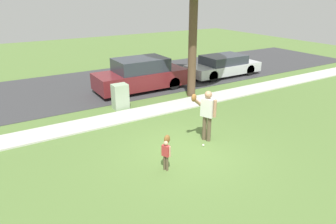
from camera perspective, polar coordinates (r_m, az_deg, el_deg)
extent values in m
plane|color=#567538|center=(12.66, -5.36, -0.55)|extent=(48.00, 48.00, 0.00)
cube|color=beige|center=(12.74, -5.56, -0.28)|extent=(36.00, 1.20, 0.06)
cube|color=#38383A|center=(17.16, -12.96, 4.94)|extent=(36.00, 6.80, 0.02)
cylinder|color=brown|center=(10.37, 7.65, -3.15)|extent=(0.14, 0.14, 0.88)
cylinder|color=brown|center=(10.44, 6.81, -2.92)|extent=(0.14, 0.14, 0.88)
cube|color=silver|center=(10.12, 7.42, 0.83)|extent=(0.38, 0.48, 0.62)
sphere|color=#A87A5B|center=(9.97, 7.54, 3.24)|extent=(0.24, 0.24, 0.24)
cylinder|color=#A87A5B|center=(10.00, 8.74, 0.62)|extent=(0.10, 0.10, 0.59)
cylinder|color=#A87A5B|center=(9.95, 5.43, 1.92)|extent=(0.54, 0.30, 0.42)
ellipsoid|color=brown|center=(9.72, 4.85, 2.67)|extent=(0.26, 0.21, 0.26)
cylinder|color=brown|center=(8.77, -0.64, -9.38)|extent=(0.07, 0.07, 0.46)
cylinder|color=brown|center=(8.72, -0.15, -9.56)|extent=(0.07, 0.07, 0.46)
cube|color=#B73838|center=(8.55, -0.40, -7.22)|extent=(0.20, 0.25, 0.32)
sphere|color=tan|center=(8.44, -0.41, -5.83)|extent=(0.12, 0.12, 0.12)
cylinder|color=tan|center=(8.66, -0.60, -5.94)|extent=(0.28, 0.16, 0.22)
ellipsoid|color=brown|center=(8.69, -0.18, -5.09)|extent=(0.26, 0.21, 0.26)
cylinder|color=tan|center=(8.47, 0.34, -7.42)|extent=(0.05, 0.05, 0.30)
sphere|color=white|center=(10.16, 6.58, -6.16)|extent=(0.07, 0.07, 0.07)
cube|color=#9EB293|center=(13.29, -8.91, 2.86)|extent=(0.64, 0.51, 1.09)
cylinder|color=brown|center=(14.42, 4.64, 13.60)|extent=(0.39, 0.39, 5.55)
cube|color=maroon|center=(15.81, -5.05, 6.21)|extent=(4.70, 1.90, 0.80)
cube|color=#2D333D|center=(15.63, -5.14, 8.78)|extent=(2.59, 1.75, 0.65)
cylinder|color=black|center=(17.25, -1.93, 6.70)|extent=(0.64, 0.22, 0.64)
cylinder|color=black|center=(15.86, 1.08, 5.38)|extent=(0.64, 0.22, 0.64)
cylinder|color=black|center=(16.07, -11.04, 5.21)|extent=(0.64, 0.22, 0.64)
cylinder|color=black|center=(14.57, -8.67, 3.68)|extent=(0.64, 0.22, 0.64)
cube|color=silver|center=(18.86, 10.20, 8.06)|extent=(4.60, 1.80, 0.55)
cube|color=#2D333D|center=(18.75, 10.31, 9.62)|extent=(2.53, 1.66, 0.50)
cylinder|color=black|center=(20.40, 11.77, 8.57)|extent=(0.64, 0.22, 0.64)
cylinder|color=black|center=(19.31, 14.95, 7.58)|extent=(0.64, 0.22, 0.64)
cylinder|color=black|center=(18.61, 5.22, 7.72)|extent=(0.64, 0.22, 0.64)
cylinder|color=black|center=(17.41, 8.31, 6.62)|extent=(0.64, 0.22, 0.64)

